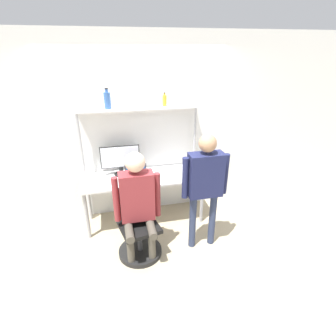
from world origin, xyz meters
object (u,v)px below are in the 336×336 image
(monitor, at_px, (120,159))
(person_seated, at_px, (137,199))
(laptop, at_px, (137,177))
(cell_phone, at_px, (157,180))
(office_chair, at_px, (138,234))
(bottle_blue, at_px, (107,100))
(bottle_amber, at_px, (165,100))
(person_standing, at_px, (205,179))

(monitor, height_order, person_seated, person_seated)
(person_seated, bearing_deg, laptop, 84.35)
(cell_phone, bearing_deg, office_chair, -123.36)
(monitor, bearing_deg, office_chair, -81.55)
(person_seated, distance_m, bottle_blue, 1.39)
(bottle_amber, bearing_deg, office_chair, -121.53)
(person_seated, relative_size, person_standing, 0.90)
(monitor, relative_size, person_standing, 0.36)
(monitor, height_order, cell_phone, monitor)
(person_seated, height_order, bottle_amber, bottle_amber)
(cell_phone, bearing_deg, person_standing, -49.40)
(laptop, xyz_separation_m, bottle_blue, (-0.30, 0.31, 1.02))
(bottle_amber, bearing_deg, monitor, -175.62)
(monitor, distance_m, person_seated, 0.91)
(monitor, relative_size, bottle_amber, 3.03)
(office_chair, xyz_separation_m, person_seated, (0.01, -0.04, 0.56))
(laptop, xyz_separation_m, cell_phone, (0.28, -0.05, -0.06))
(monitor, xyz_separation_m, bottle_amber, (0.67, 0.05, 0.80))
(monitor, relative_size, person_seated, 0.40)
(person_seated, bearing_deg, bottle_blue, 104.28)
(cell_phone, height_order, person_standing, person_standing)
(monitor, distance_m, cell_phone, 0.62)
(monitor, bearing_deg, person_standing, -42.37)
(bottle_blue, bearing_deg, laptop, -45.54)
(person_seated, distance_m, person_standing, 0.86)
(monitor, xyz_separation_m, person_standing, (0.97, -0.89, -0.00))
(laptop, distance_m, office_chair, 0.80)
(person_standing, xyz_separation_m, bottle_blue, (-1.08, 0.94, 0.83))
(laptop, bearing_deg, bottle_blue, 134.46)
(laptop, bearing_deg, person_seated, -95.65)
(laptop, distance_m, person_standing, 1.02)
(cell_phone, height_order, bottle_amber, bottle_amber)
(cell_phone, bearing_deg, bottle_blue, 148.25)
(monitor, distance_m, person_standing, 1.32)
(cell_phone, height_order, bottle_blue, bottle_blue)
(bottle_amber, bearing_deg, laptop, -147.28)
(office_chair, bearing_deg, person_standing, -3.27)
(person_standing, height_order, bottle_amber, bottle_amber)
(office_chair, height_order, person_seated, person_seated)
(laptop, bearing_deg, bottle_amber, 32.72)
(laptop, height_order, bottle_amber, bottle_amber)
(cell_phone, relative_size, bottle_amber, 0.81)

